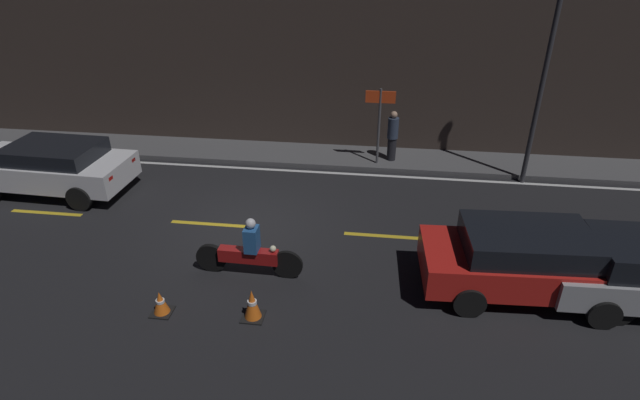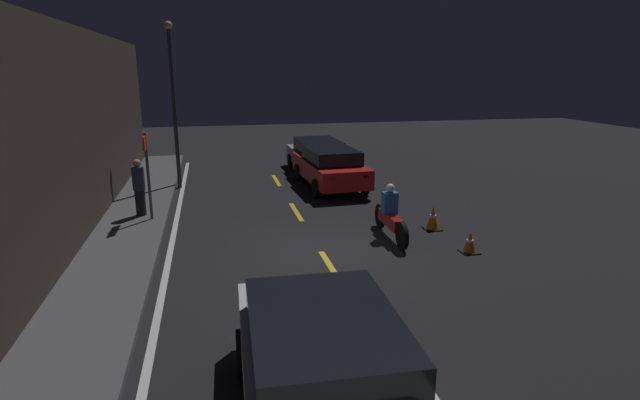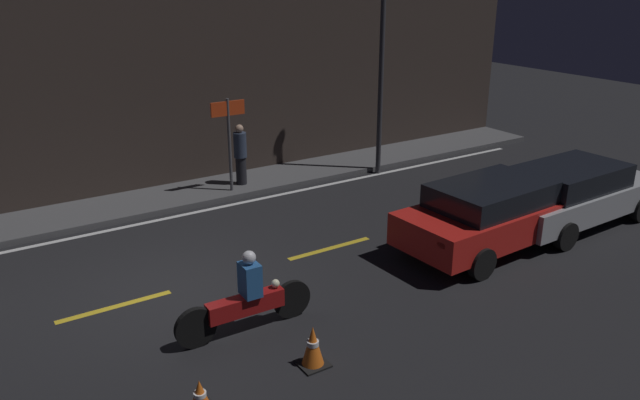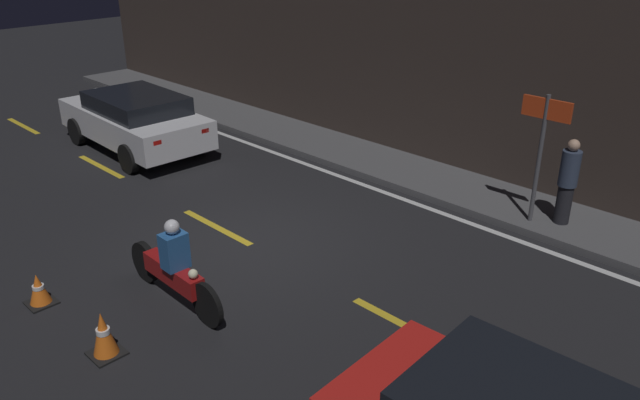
{
  "view_description": "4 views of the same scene",
  "coord_description": "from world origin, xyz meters",
  "px_view_note": "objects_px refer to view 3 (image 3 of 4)",
  "views": [
    {
      "loc": [
        3.27,
        -10.57,
        6.6
      ],
      "look_at": [
        1.94,
        -0.38,
        1.11
      ],
      "focal_mm": 28.0,
      "sensor_mm": 36.0,
      "label": 1
    },
    {
      "loc": [
        -10.86,
        2.43,
        4.2
      ],
      "look_at": [
        1.5,
        -0.3,
        0.87
      ],
      "focal_mm": 28.0,
      "sensor_mm": 36.0,
      "label": 2
    },
    {
      "loc": [
        -3.14,
        -9.97,
        5.52
      ],
      "look_at": [
        3.61,
        0.55,
        0.9
      ],
      "focal_mm": 35.0,
      "sensor_mm": 36.0,
      "label": 3
    },
    {
      "loc": [
        7.76,
        -6.09,
        5.28
      ],
      "look_at": [
        1.35,
        0.39,
        1.18
      ],
      "focal_mm": 35.0,
      "sensor_mm": 36.0,
      "label": 4
    }
  ],
  "objects_px": {
    "taxi_red": "(494,212)",
    "traffic_cone_near": "(200,397)",
    "traffic_cone_mid": "(313,346)",
    "shop_sign": "(229,127)",
    "motorcycle": "(245,300)",
    "hatchback_silver": "(573,193)",
    "street_lamp": "(382,60)",
    "pedestrian": "(240,154)"
  },
  "relations": [
    {
      "from": "taxi_red",
      "to": "motorcycle",
      "type": "relative_size",
      "value": 1.92
    },
    {
      "from": "taxi_red",
      "to": "traffic_cone_near",
      "type": "height_order",
      "value": "taxi_red"
    },
    {
      "from": "motorcycle",
      "to": "pedestrian",
      "type": "relative_size",
      "value": 1.47
    },
    {
      "from": "pedestrian",
      "to": "shop_sign",
      "type": "xyz_separation_m",
      "value": [
        -0.44,
        -0.33,
        0.87
      ]
    },
    {
      "from": "hatchback_silver",
      "to": "pedestrian",
      "type": "bearing_deg",
      "value": 128.62
    },
    {
      "from": "pedestrian",
      "to": "shop_sign",
      "type": "distance_m",
      "value": 1.03
    },
    {
      "from": "motorcycle",
      "to": "street_lamp",
      "type": "height_order",
      "value": "street_lamp"
    },
    {
      "from": "pedestrian",
      "to": "hatchback_silver",
      "type": "bearing_deg",
      "value": -49.86
    },
    {
      "from": "traffic_cone_near",
      "to": "traffic_cone_mid",
      "type": "height_order",
      "value": "traffic_cone_mid"
    },
    {
      "from": "taxi_red",
      "to": "street_lamp",
      "type": "distance_m",
      "value": 6.01
    },
    {
      "from": "taxi_red",
      "to": "pedestrian",
      "type": "distance_m",
      "value": 6.84
    },
    {
      "from": "traffic_cone_mid",
      "to": "street_lamp",
      "type": "relative_size",
      "value": 0.11
    },
    {
      "from": "motorcycle",
      "to": "shop_sign",
      "type": "distance_m",
      "value": 6.72
    },
    {
      "from": "pedestrian",
      "to": "shop_sign",
      "type": "height_order",
      "value": "shop_sign"
    },
    {
      "from": "motorcycle",
      "to": "hatchback_silver",
      "type": "bearing_deg",
      "value": 1.88
    },
    {
      "from": "hatchback_silver",
      "to": "motorcycle",
      "type": "xyz_separation_m",
      "value": [
        -8.34,
        -0.11,
        -0.19
      ]
    },
    {
      "from": "traffic_cone_mid",
      "to": "shop_sign",
      "type": "relative_size",
      "value": 0.27
    },
    {
      "from": "motorcycle",
      "to": "pedestrian",
      "type": "height_order",
      "value": "pedestrian"
    },
    {
      "from": "motorcycle",
      "to": "pedestrian",
      "type": "bearing_deg",
      "value": 65.77
    },
    {
      "from": "pedestrian",
      "to": "street_lamp",
      "type": "bearing_deg",
      "value": -12.42
    },
    {
      "from": "traffic_cone_mid",
      "to": "street_lamp",
      "type": "height_order",
      "value": "street_lamp"
    },
    {
      "from": "hatchback_silver",
      "to": "pedestrian",
      "type": "relative_size",
      "value": 2.83
    },
    {
      "from": "traffic_cone_near",
      "to": "pedestrian",
      "type": "bearing_deg",
      "value": 60.61
    },
    {
      "from": "traffic_cone_mid",
      "to": "shop_sign",
      "type": "xyz_separation_m",
      "value": [
        2.17,
        7.44,
        1.51
      ]
    },
    {
      "from": "hatchback_silver",
      "to": "shop_sign",
      "type": "xyz_separation_m",
      "value": [
        -5.75,
        5.97,
        1.07
      ]
    },
    {
      "from": "traffic_cone_near",
      "to": "pedestrian",
      "type": "relative_size",
      "value": 0.31
    },
    {
      "from": "hatchback_silver",
      "to": "motorcycle",
      "type": "bearing_deg",
      "value": 179.22
    },
    {
      "from": "taxi_red",
      "to": "hatchback_silver",
      "type": "bearing_deg",
      "value": -4.28
    },
    {
      "from": "taxi_red",
      "to": "motorcycle",
      "type": "bearing_deg",
      "value": 178.89
    },
    {
      "from": "hatchback_silver",
      "to": "pedestrian",
      "type": "height_order",
      "value": "pedestrian"
    },
    {
      "from": "taxi_red",
      "to": "traffic_cone_near",
      "type": "relative_size",
      "value": 9.04
    },
    {
      "from": "pedestrian",
      "to": "street_lamp",
      "type": "distance_m",
      "value": 4.62
    },
    {
      "from": "motorcycle",
      "to": "taxi_red",
      "type": "bearing_deg",
      "value": 2.82
    },
    {
      "from": "pedestrian",
      "to": "street_lamp",
      "type": "xyz_separation_m",
      "value": [
        3.93,
        -0.86,
        2.27
      ]
    },
    {
      "from": "street_lamp",
      "to": "pedestrian",
      "type": "bearing_deg",
      "value": 167.58
    },
    {
      "from": "traffic_cone_mid",
      "to": "pedestrian",
      "type": "height_order",
      "value": "pedestrian"
    },
    {
      "from": "hatchback_silver",
      "to": "street_lamp",
      "type": "distance_m",
      "value": 6.13
    },
    {
      "from": "traffic_cone_near",
      "to": "pedestrian",
      "type": "distance_m",
      "value": 9.06
    },
    {
      "from": "motorcycle",
      "to": "traffic_cone_near",
      "type": "distance_m",
      "value": 2.05
    },
    {
      "from": "traffic_cone_near",
      "to": "hatchback_silver",
      "type": "bearing_deg",
      "value": 9.19
    },
    {
      "from": "taxi_red",
      "to": "traffic_cone_near",
      "type": "xyz_separation_m",
      "value": [
        -7.25,
        -1.64,
        -0.53
      ]
    },
    {
      "from": "shop_sign",
      "to": "street_lamp",
      "type": "xyz_separation_m",
      "value": [
        4.37,
        -0.53,
        1.4
      ]
    }
  ]
}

